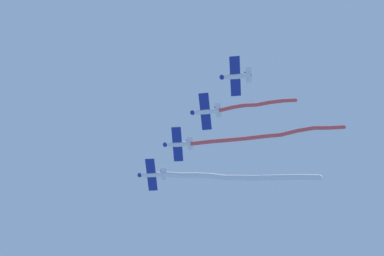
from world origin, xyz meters
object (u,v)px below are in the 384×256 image
at_px(airplane_lead, 152,174).
at_px(airplane_left_wing, 178,144).
at_px(airplane_right_wing, 205,111).
at_px(airplane_slot, 235,76).

distance_m(airplane_lead, airplane_left_wing, 7.58).
bearing_deg(airplane_lead, airplane_right_wing, 129.78).
bearing_deg(airplane_slot, airplane_lead, -48.37).
relative_size(airplane_left_wing, airplane_slot, 1.01).
distance_m(airplane_lead, airplane_right_wing, 15.16).
relative_size(airplane_lead, airplane_right_wing, 1.02).
distance_m(airplane_right_wing, airplane_slot, 7.58).
distance_m(airplane_left_wing, airplane_slot, 15.16).
relative_size(airplane_right_wing, airplane_slot, 0.99).
distance_m(airplane_lead, airplane_slot, 22.75).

